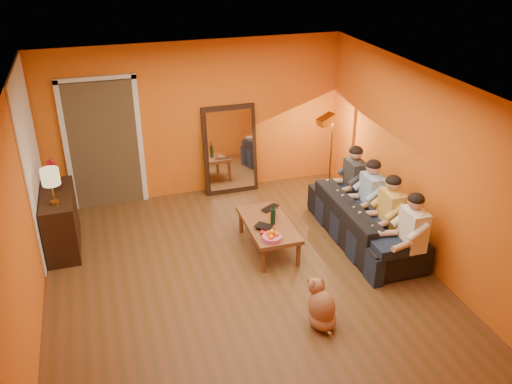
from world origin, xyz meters
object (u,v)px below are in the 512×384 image
object	(u,v)px
person_far_left	(412,236)
person_far_right	(354,183)
table_lamp	(52,187)
person_mid_right	(371,199)
vase	(55,181)
sideboard	(61,221)
tumbler	(274,215)
coffee_table	(268,235)
laptop	(272,209)
floor_lamp	(331,157)
dog	(322,304)
sofa	(365,220)
wine_bottle	(273,214)
person_mid_left	(390,216)
mirror_frame	(230,150)

from	to	relation	value
person_far_left	person_far_right	size ratio (longest dim) A/B	1.00
table_lamp	person_far_left	size ratio (longest dim) A/B	0.42
person_mid_right	vase	xyz separation A→B (m)	(-4.37, 1.26, 0.33)
person_mid_right	vase	distance (m)	4.56
sideboard	tumbler	world-z (taller)	sideboard
sideboard	coffee_table	bearing A→B (deg)	-18.25
coffee_table	person_far_right	distance (m)	1.68
laptop	person_far_right	bearing A→B (deg)	-26.91
floor_lamp	dog	bearing A→B (deg)	-128.14
person_mid_right	tumbler	bearing A→B (deg)	171.87
vase	dog	bearing A→B (deg)	-45.44
table_lamp	sofa	world-z (taller)	table_lamp
vase	coffee_table	bearing A→B (deg)	-22.72
dog	person_far_left	bearing A→B (deg)	14.97
person_far_left	wine_bottle	bearing A→B (deg)	143.04
person_far_right	vase	world-z (taller)	person_far_right
person_mid_left	person_far_left	bearing A→B (deg)	-90.00
wine_bottle	person_far_left	bearing A→B (deg)	-36.96
person_far_left	person_mid_right	world-z (taller)	same
sideboard	table_lamp	world-z (taller)	table_lamp
table_lamp	tumbler	world-z (taller)	table_lamp
table_lamp	dog	distance (m)	3.82
laptop	floor_lamp	bearing A→B (deg)	3.36
dog	person_mid_left	xyz separation A→B (m)	(1.49, 1.11, 0.32)
floor_lamp	dog	distance (m)	3.40
person_mid_left	person_far_right	distance (m)	1.10
person_mid_left	wine_bottle	world-z (taller)	person_mid_left
floor_lamp	person_far_right	distance (m)	0.84
person_mid_right	person_far_right	size ratio (longest dim) A/B	1.00
sideboard	laptop	bearing A→B (deg)	-10.92
sideboard	coffee_table	world-z (taller)	sideboard
person_far_right	person_far_left	bearing A→B (deg)	-90.00
mirror_frame	person_far_left	bearing A→B (deg)	-63.67
sideboard	table_lamp	size ratio (longest dim) A/B	2.31
tumbler	person_mid_right	bearing A→B (deg)	-8.13
coffee_table	floor_lamp	xyz separation A→B (m)	(1.53, 1.30, 0.51)
mirror_frame	person_far_right	world-z (taller)	mirror_frame
person_far_right	vase	size ratio (longest dim) A/B	6.94
person_far_left	vase	distance (m)	4.98
sofa	laptop	world-z (taller)	sofa
coffee_table	vase	size ratio (longest dim) A/B	6.94
coffee_table	laptop	xyz separation A→B (m)	(0.18, 0.35, 0.22)
person_mid_right	wine_bottle	xyz separation A→B (m)	(-1.51, 0.04, -0.03)
person_mid_right	wine_bottle	size ratio (longest dim) A/B	3.94
person_mid_left	tumbler	bearing A→B (deg)	152.30
sofa	dog	world-z (taller)	sofa
person_mid_left	table_lamp	bearing A→B (deg)	163.89
table_lamp	wine_bottle	xyz separation A→B (m)	(2.86, -0.68, -0.53)
person_mid_right	laptop	xyz separation A→B (m)	(-1.38, 0.44, -0.18)
dog	wine_bottle	world-z (taller)	wine_bottle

